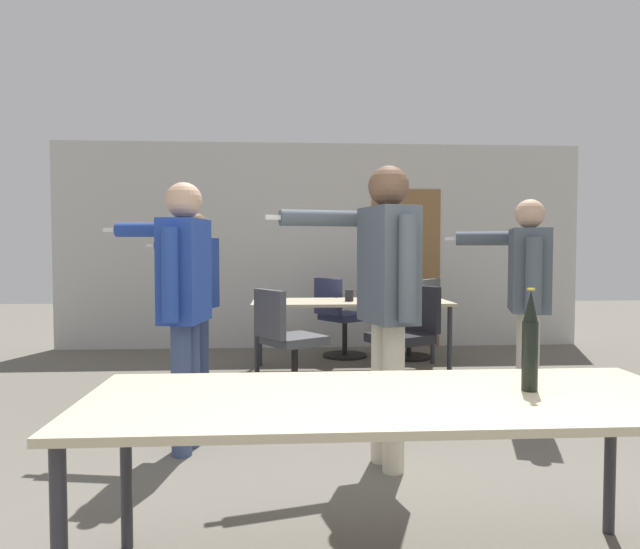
{
  "coord_description": "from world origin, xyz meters",
  "views": [
    {
      "loc": [
        -0.47,
        -1.5,
        1.28
      ],
      "look_at": [
        -0.22,
        2.49,
        1.1
      ],
      "focal_mm": 32.0,
      "sensor_mm": 36.0,
      "label": 1
    }
  ],
  "objects_px": {
    "person_right_polo": "(386,284)",
    "person_near_casual": "(527,287)",
    "beer_bottle": "(530,343)",
    "person_center_tall": "(194,288)",
    "office_chair_far_right": "(340,320)",
    "office_chair_side_rolled": "(415,321)",
    "person_left_plaid": "(183,289)",
    "office_chair_near_pushed": "(287,344)",
    "office_chair_far_left": "(406,342)",
    "drink_cup": "(349,295)"
  },
  "relations": [
    {
      "from": "person_right_polo",
      "to": "person_left_plaid",
      "type": "bearing_deg",
      "value": 59.87
    },
    {
      "from": "office_chair_far_right",
      "to": "office_chair_far_left",
      "type": "distance_m",
      "value": 1.65
    },
    {
      "from": "person_right_polo",
      "to": "person_near_casual",
      "type": "distance_m",
      "value": 1.6
    },
    {
      "from": "person_left_plaid",
      "to": "drink_cup",
      "type": "relative_size",
      "value": 14.46
    },
    {
      "from": "beer_bottle",
      "to": "person_left_plaid",
      "type": "bearing_deg",
      "value": 136.3
    },
    {
      "from": "office_chair_far_left",
      "to": "person_center_tall",
      "type": "bearing_deg",
      "value": 64.67
    },
    {
      "from": "person_right_polo",
      "to": "person_center_tall",
      "type": "distance_m",
      "value": 2.14
    },
    {
      "from": "person_near_casual",
      "to": "person_center_tall",
      "type": "bearing_deg",
      "value": 92.82
    },
    {
      "from": "person_left_plaid",
      "to": "beer_bottle",
      "type": "bearing_deg",
      "value": -124.39
    },
    {
      "from": "person_near_casual",
      "to": "person_left_plaid",
      "type": "xyz_separation_m",
      "value": [
        -2.49,
        -0.63,
        0.04
      ]
    },
    {
      "from": "office_chair_side_rolled",
      "to": "person_right_polo",
      "type": "bearing_deg",
      "value": -157.25
    },
    {
      "from": "person_right_polo",
      "to": "office_chair_far_right",
      "type": "bearing_deg",
      "value": -15.44
    },
    {
      "from": "office_chair_near_pushed",
      "to": "person_right_polo",
      "type": "bearing_deg",
      "value": -15.2
    },
    {
      "from": "office_chair_far_left",
      "to": "beer_bottle",
      "type": "bearing_deg",
      "value": 147.95
    },
    {
      "from": "office_chair_side_rolled",
      "to": "drink_cup",
      "type": "xyz_separation_m",
      "value": [
        -0.84,
        -0.66,
        0.36
      ]
    },
    {
      "from": "person_center_tall",
      "to": "office_chair_far_left",
      "type": "relative_size",
      "value": 1.68
    },
    {
      "from": "person_left_plaid",
      "to": "person_center_tall",
      "type": "height_order",
      "value": "person_left_plaid"
    },
    {
      "from": "office_chair_far_left",
      "to": "office_chair_near_pushed",
      "type": "height_order",
      "value": "office_chair_far_left"
    },
    {
      "from": "person_center_tall",
      "to": "drink_cup",
      "type": "xyz_separation_m",
      "value": [
        1.44,
        0.92,
        -0.15
      ]
    },
    {
      "from": "office_chair_far_right",
      "to": "beer_bottle",
      "type": "distance_m",
      "value": 4.56
    },
    {
      "from": "person_right_polo",
      "to": "drink_cup",
      "type": "bearing_deg",
      "value": -16.19
    },
    {
      "from": "person_left_plaid",
      "to": "office_chair_near_pushed",
      "type": "bearing_deg",
      "value": -15.64
    },
    {
      "from": "person_near_casual",
      "to": "beer_bottle",
      "type": "distance_m",
      "value": 2.32
    },
    {
      "from": "person_left_plaid",
      "to": "office_chair_far_left",
      "type": "height_order",
      "value": "person_left_plaid"
    },
    {
      "from": "person_center_tall",
      "to": "beer_bottle",
      "type": "bearing_deg",
      "value": -131.38
    },
    {
      "from": "beer_bottle",
      "to": "drink_cup",
      "type": "height_order",
      "value": "beer_bottle"
    },
    {
      "from": "person_right_polo",
      "to": "office_chair_side_rolled",
      "type": "xyz_separation_m",
      "value": [
        0.92,
        3.23,
        -0.64
      ]
    },
    {
      "from": "person_left_plaid",
      "to": "office_chair_far_right",
      "type": "xyz_separation_m",
      "value": [
        1.28,
        3.02,
        -0.59
      ]
    },
    {
      "from": "person_right_polo",
      "to": "drink_cup",
      "type": "xyz_separation_m",
      "value": [
        0.08,
        2.57,
        -0.28
      ]
    },
    {
      "from": "office_chair_far_right",
      "to": "office_chair_far_left",
      "type": "bearing_deg",
      "value": -19.87
    },
    {
      "from": "person_near_casual",
      "to": "beer_bottle",
      "type": "relative_size",
      "value": 4.2
    },
    {
      "from": "person_center_tall",
      "to": "office_chair_far_right",
      "type": "height_order",
      "value": "person_center_tall"
    },
    {
      "from": "person_right_polo",
      "to": "office_chair_far_left",
      "type": "distance_m",
      "value": 1.95
    },
    {
      "from": "office_chair_side_rolled",
      "to": "beer_bottle",
      "type": "height_order",
      "value": "beer_bottle"
    },
    {
      "from": "person_right_polo",
      "to": "office_chair_near_pushed",
      "type": "relative_size",
      "value": 1.9
    },
    {
      "from": "person_near_casual",
      "to": "office_chair_side_rolled",
      "type": "relative_size",
      "value": 1.77
    },
    {
      "from": "office_chair_far_right",
      "to": "person_center_tall",
      "type": "bearing_deg",
      "value": -75.1
    },
    {
      "from": "person_center_tall",
      "to": "person_near_casual",
      "type": "bearing_deg",
      "value": -87.17
    },
    {
      "from": "office_chair_near_pushed",
      "to": "office_chair_side_rolled",
      "type": "distance_m",
      "value": 2.09
    },
    {
      "from": "person_right_polo",
      "to": "beer_bottle",
      "type": "distance_m",
      "value": 1.22
    },
    {
      "from": "office_chair_far_left",
      "to": "office_chair_side_rolled",
      "type": "xyz_separation_m",
      "value": [
        0.42,
        1.46,
        -0.01
      ]
    },
    {
      "from": "office_chair_far_right",
      "to": "office_chair_side_rolled",
      "type": "relative_size",
      "value": 1.0
    },
    {
      "from": "person_right_polo",
      "to": "person_near_casual",
      "type": "xyz_separation_m",
      "value": [
        1.26,
        0.97,
        -0.09
      ]
    },
    {
      "from": "office_chair_near_pushed",
      "to": "beer_bottle",
      "type": "bearing_deg",
      "value": -15.56
    },
    {
      "from": "person_right_polo",
      "to": "office_chair_near_pushed",
      "type": "distance_m",
      "value": 1.96
    },
    {
      "from": "person_left_plaid",
      "to": "office_chair_near_pushed",
      "type": "height_order",
      "value": "person_left_plaid"
    },
    {
      "from": "person_near_casual",
      "to": "person_left_plaid",
      "type": "bearing_deg",
      "value": 121.5
    },
    {
      "from": "office_chair_far_left",
      "to": "office_chair_side_rolled",
      "type": "bearing_deg",
      "value": -45.02
    },
    {
      "from": "person_center_tall",
      "to": "beer_bottle",
      "type": "distance_m",
      "value": 3.29
    },
    {
      "from": "person_left_plaid",
      "to": "beer_bottle",
      "type": "distance_m",
      "value": 2.18
    }
  ]
}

